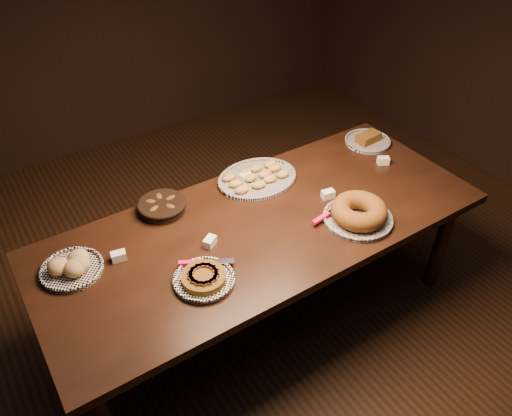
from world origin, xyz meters
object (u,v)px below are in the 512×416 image
buffet_table (264,233)px  madeleine_platter (257,178)px  bundt_cake_plate (359,213)px  apple_tart_plate (204,278)px

buffet_table → madeleine_platter: bearing=62.1°
buffet_table → bundt_cake_plate: (0.43, -0.26, 0.12)m
apple_tart_plate → bundt_cake_plate: size_ratio=0.78×
apple_tart_plate → madeleine_platter: apple_tart_plate is taller
bundt_cake_plate → buffet_table: bearing=149.2°
apple_tart_plate → bundt_cake_plate: bearing=9.9°
buffet_table → apple_tart_plate: (-0.47, -0.20, 0.10)m
apple_tart_plate → buffet_table: bearing=36.7°
madeleine_platter → apple_tart_plate: bearing=-164.6°
madeleine_platter → bundt_cake_plate: bundt_cake_plate is taller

